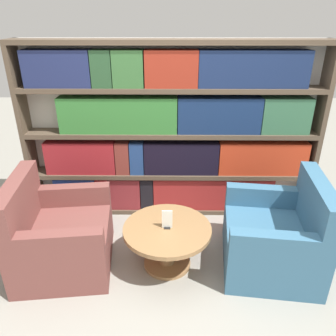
{
  "coord_description": "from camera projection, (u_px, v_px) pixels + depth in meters",
  "views": [
    {
      "loc": [
        -0.0,
        -2.15,
        2.15
      ],
      "look_at": [
        -0.03,
        0.68,
        0.81
      ],
      "focal_mm": 35.0,
      "sensor_mm": 36.0,
      "label": 1
    }
  ],
  "objects": [
    {
      "name": "ground_plane",
      "position": [
        171.0,
        285.0,
        2.86
      ],
      "size": [
        14.0,
        14.0,
        0.0
      ],
      "primitive_type": "plane",
      "color": "gray"
    },
    {
      "name": "bookshelf",
      "position": [
        172.0,
        134.0,
        3.59
      ],
      "size": [
        3.21,
        0.3,
        1.93
      ],
      "color": "silver",
      "rests_on": "ground_plane"
    },
    {
      "name": "table_sign",
      "position": [
        168.0,
        220.0,
        2.89
      ],
      "size": [
        0.09,
        0.06,
        0.18
      ],
      "color": "black",
      "rests_on": "coffee_table"
    },
    {
      "name": "armchair_left",
      "position": [
        60.0,
        237.0,
        2.99
      ],
      "size": [
        0.91,
        0.97,
        0.88
      ],
      "rotation": [
        0.0,
        0.0,
        1.68
      ],
      "color": "brown",
      "rests_on": "ground_plane"
    },
    {
      "name": "armchair_right",
      "position": [
        276.0,
        238.0,
        2.97
      ],
      "size": [
        0.91,
        0.97,
        0.88
      ],
      "rotation": [
        0.0,
        0.0,
        -1.69
      ],
      "color": "#386684",
      "rests_on": "ground_plane"
    },
    {
      "name": "coffee_table",
      "position": [
        168.0,
        238.0,
        2.97
      ],
      "size": [
        0.8,
        0.8,
        0.42
      ],
      "color": "olive",
      "rests_on": "ground_plane"
    }
  ]
}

